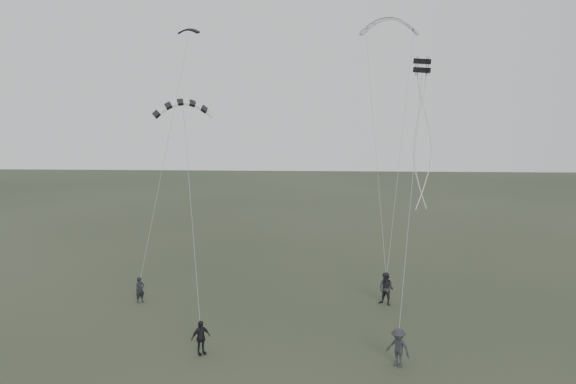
{
  "coord_description": "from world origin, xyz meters",
  "views": [
    {
      "loc": [
        2.87,
        -24.88,
        11.53
      ],
      "look_at": [
        1.42,
        6.08,
        6.57
      ],
      "focal_mm": 35.0,
      "sensor_mm": 36.0,
      "label": 1
    }
  ],
  "objects_px": {
    "flyer_left": "(140,290)",
    "kite_box": "(422,66)",
    "flyer_center": "(201,338)",
    "kite_striped": "(183,102)",
    "flyer_right": "(386,289)",
    "kite_dark_small": "(189,30)",
    "flyer_far": "(398,348)",
    "kite_pale_large": "(390,19)"
  },
  "relations": [
    {
      "from": "flyer_right",
      "to": "kite_box",
      "type": "height_order",
      "value": "kite_box"
    },
    {
      "from": "flyer_right",
      "to": "flyer_far",
      "type": "xyz_separation_m",
      "value": [
        -0.43,
        -7.66,
        -0.07
      ]
    },
    {
      "from": "kite_dark_small",
      "to": "kite_box",
      "type": "bearing_deg",
      "value": -15.19
    },
    {
      "from": "flyer_left",
      "to": "kite_dark_small",
      "type": "distance_m",
      "value": 16.58
    },
    {
      "from": "flyer_right",
      "to": "kite_dark_small",
      "type": "height_order",
      "value": "kite_dark_small"
    },
    {
      "from": "flyer_left",
      "to": "flyer_center",
      "type": "bearing_deg",
      "value": -97.97
    },
    {
      "from": "flyer_far",
      "to": "kite_pale_large",
      "type": "xyz_separation_m",
      "value": [
        1.52,
        17.76,
        16.47
      ]
    },
    {
      "from": "flyer_left",
      "to": "kite_striped",
      "type": "relative_size",
      "value": 0.48
    },
    {
      "from": "flyer_far",
      "to": "kite_box",
      "type": "distance_m",
      "value": 14.21
    },
    {
      "from": "kite_dark_small",
      "to": "kite_box",
      "type": "distance_m",
      "value": 15.48
    },
    {
      "from": "kite_striped",
      "to": "kite_box",
      "type": "height_order",
      "value": "kite_box"
    },
    {
      "from": "flyer_center",
      "to": "kite_dark_small",
      "type": "bearing_deg",
      "value": 63.8
    },
    {
      "from": "kite_dark_small",
      "to": "kite_pale_large",
      "type": "distance_m",
      "value": 14.16
    },
    {
      "from": "flyer_right",
      "to": "kite_striped",
      "type": "xyz_separation_m",
      "value": [
        -11.21,
        -1.07,
        10.6
      ]
    },
    {
      "from": "flyer_right",
      "to": "flyer_center",
      "type": "height_order",
      "value": "flyer_right"
    },
    {
      "from": "flyer_center",
      "to": "kite_striped",
      "type": "distance_m",
      "value": 12.35
    },
    {
      "from": "flyer_left",
      "to": "flyer_center",
      "type": "height_order",
      "value": "flyer_center"
    },
    {
      "from": "flyer_left",
      "to": "flyer_center",
      "type": "xyz_separation_m",
      "value": [
        4.9,
        -6.61,
        0.05
      ]
    },
    {
      "from": "kite_pale_large",
      "to": "kite_striped",
      "type": "height_order",
      "value": "kite_pale_large"
    },
    {
      "from": "kite_striped",
      "to": "kite_pale_large",
      "type": "bearing_deg",
      "value": 26.81
    },
    {
      "from": "flyer_left",
      "to": "flyer_far",
      "type": "height_order",
      "value": "flyer_far"
    },
    {
      "from": "flyer_left",
      "to": "kite_dark_small",
      "type": "height_order",
      "value": "kite_dark_small"
    },
    {
      "from": "kite_pale_large",
      "to": "flyer_left",
      "type": "bearing_deg",
      "value": -148.37
    },
    {
      "from": "flyer_center",
      "to": "kite_dark_small",
      "type": "xyz_separation_m",
      "value": [
        -2.93,
        12.48,
        15.33
      ]
    },
    {
      "from": "flyer_center",
      "to": "kite_pale_large",
      "type": "height_order",
      "value": "kite_pale_large"
    },
    {
      "from": "flyer_center",
      "to": "kite_dark_small",
      "type": "height_order",
      "value": "kite_dark_small"
    },
    {
      "from": "flyer_center",
      "to": "flyer_far",
      "type": "xyz_separation_m",
      "value": [
        8.93,
        -0.78,
        0.06
      ]
    },
    {
      "from": "flyer_right",
      "to": "kite_striped",
      "type": "bearing_deg",
      "value": -141.23
    },
    {
      "from": "flyer_right",
      "to": "flyer_center",
      "type": "bearing_deg",
      "value": -110.37
    },
    {
      "from": "flyer_left",
      "to": "kite_box",
      "type": "xyz_separation_m",
      "value": [
        15.61,
        -0.93,
        12.65
      ]
    },
    {
      "from": "flyer_center",
      "to": "kite_striped",
      "type": "height_order",
      "value": "kite_striped"
    },
    {
      "from": "flyer_left",
      "to": "kite_box",
      "type": "height_order",
      "value": "kite_box"
    },
    {
      "from": "kite_dark_small",
      "to": "kite_striped",
      "type": "xyz_separation_m",
      "value": [
        1.08,
        -6.67,
        -4.59
      ]
    },
    {
      "from": "flyer_left",
      "to": "flyer_right",
      "type": "bearing_deg",
      "value": -43.43
    },
    {
      "from": "kite_box",
      "to": "kite_pale_large",
      "type": "bearing_deg",
      "value": 56.16
    },
    {
      "from": "kite_striped",
      "to": "kite_box",
      "type": "bearing_deg",
      "value": -16.03
    },
    {
      "from": "flyer_center",
      "to": "kite_striped",
      "type": "xyz_separation_m",
      "value": [
        -1.85,
        5.81,
        10.74
      ]
    },
    {
      "from": "kite_pale_large",
      "to": "kite_box",
      "type": "bearing_deg",
      "value": -91.1
    },
    {
      "from": "flyer_far",
      "to": "kite_dark_small",
      "type": "distance_m",
      "value": 23.44
    },
    {
      "from": "flyer_far",
      "to": "kite_box",
      "type": "xyz_separation_m",
      "value": [
        1.78,
        6.46,
        12.53
      ]
    },
    {
      "from": "flyer_left",
      "to": "kite_striped",
      "type": "height_order",
      "value": "kite_striped"
    },
    {
      "from": "flyer_left",
      "to": "flyer_center",
      "type": "distance_m",
      "value": 8.23
    }
  ]
}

